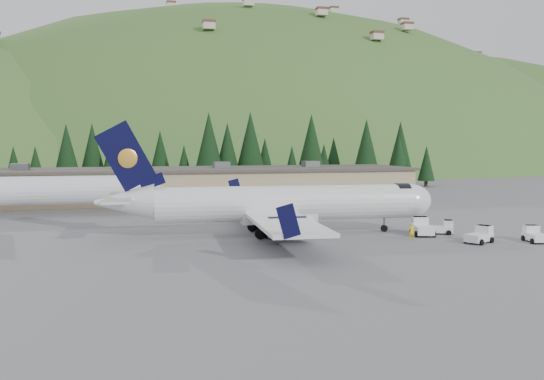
{
  "coord_description": "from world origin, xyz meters",
  "views": [
    {
      "loc": [
        -16.62,
        -57.54,
        9.14
      ],
      "look_at": [
        0.0,
        6.0,
        4.0
      ],
      "focal_mm": 40.0,
      "sensor_mm": 36.0,
      "label": 1
    }
  ],
  "objects_px": {
    "baggage_tug_a": "(480,235)",
    "ramp_worker": "(412,231)",
    "baggage_tug_d": "(422,227)",
    "baggage_tug_b": "(441,228)",
    "airliner": "(277,205)",
    "second_airliner": "(45,190)",
    "terminal_building": "(190,184)",
    "baggage_tug_c": "(534,235)"
  },
  "relations": [
    {
      "from": "baggage_tug_a",
      "to": "ramp_worker",
      "type": "bearing_deg",
      "value": 121.24
    },
    {
      "from": "baggage_tug_d",
      "to": "ramp_worker",
      "type": "bearing_deg",
      "value": 150.49
    },
    {
      "from": "baggage_tug_b",
      "to": "ramp_worker",
      "type": "bearing_deg",
      "value": -126.53
    },
    {
      "from": "baggage_tug_d",
      "to": "ramp_worker",
      "type": "height_order",
      "value": "baggage_tug_d"
    },
    {
      "from": "baggage_tug_b",
      "to": "baggage_tug_d",
      "type": "bearing_deg",
      "value": -152.35
    },
    {
      "from": "airliner",
      "to": "second_airliner",
      "type": "relative_size",
      "value": 1.23
    },
    {
      "from": "terminal_building",
      "to": "baggage_tug_d",
      "type": "height_order",
      "value": "terminal_building"
    },
    {
      "from": "second_airliner",
      "to": "baggage_tug_c",
      "type": "xyz_separation_m",
      "value": [
        45.75,
        -32.13,
        -2.66
      ]
    },
    {
      "from": "baggage_tug_d",
      "to": "baggage_tug_b",
      "type": "bearing_deg",
      "value": -72.05
    },
    {
      "from": "baggage_tug_c",
      "to": "baggage_tug_d",
      "type": "bearing_deg",
      "value": 64.8
    },
    {
      "from": "baggage_tug_b",
      "to": "terminal_building",
      "type": "bearing_deg",
      "value": 140.25
    },
    {
      "from": "second_airliner",
      "to": "terminal_building",
      "type": "xyz_separation_m",
      "value": [
        19.91,
        16.0,
        -0.7
      ]
    },
    {
      "from": "second_airliner",
      "to": "terminal_building",
      "type": "relative_size",
      "value": 0.39
    },
    {
      "from": "airliner",
      "to": "baggage_tug_d",
      "type": "bearing_deg",
      "value": -11.45
    },
    {
      "from": "airliner",
      "to": "terminal_building",
      "type": "xyz_separation_m",
      "value": [
        -4.02,
        37.93,
        -0.38
      ]
    },
    {
      "from": "baggage_tug_b",
      "to": "baggage_tug_d",
      "type": "relative_size",
      "value": 0.84
    },
    {
      "from": "ramp_worker",
      "to": "baggage_tug_b",
      "type": "bearing_deg",
      "value": -147.27
    },
    {
      "from": "airliner",
      "to": "second_airliner",
      "type": "distance_m",
      "value": 32.46
    },
    {
      "from": "airliner",
      "to": "second_airliner",
      "type": "height_order",
      "value": "second_airliner"
    },
    {
      "from": "second_airliner",
      "to": "baggage_tug_b",
      "type": "height_order",
      "value": "second_airliner"
    },
    {
      "from": "terminal_building",
      "to": "baggage_tug_d",
      "type": "xyz_separation_m",
      "value": [
        17.8,
        -41.78,
        -1.84
      ]
    },
    {
      "from": "second_airliner",
      "to": "baggage_tug_b",
      "type": "distance_m",
      "value": 47.57
    },
    {
      "from": "second_airliner",
      "to": "ramp_worker",
      "type": "bearing_deg",
      "value": -38.63
    },
    {
      "from": "baggage_tug_c",
      "to": "terminal_building",
      "type": "xyz_separation_m",
      "value": [
        -25.84,
        48.13,
        1.96
      ]
    },
    {
      "from": "terminal_building",
      "to": "ramp_worker",
      "type": "bearing_deg",
      "value": -70.79
    },
    {
      "from": "second_airliner",
      "to": "baggage_tug_a",
      "type": "xyz_separation_m",
      "value": [
        40.64,
        -31.29,
        -2.63
      ]
    },
    {
      "from": "baggage_tug_c",
      "to": "baggage_tug_d",
      "type": "relative_size",
      "value": 0.84
    },
    {
      "from": "airliner",
      "to": "baggage_tug_c",
      "type": "relative_size",
      "value": 11.31
    },
    {
      "from": "baggage_tug_d",
      "to": "baggage_tug_c",
      "type": "bearing_deg",
      "value": -113.47
    },
    {
      "from": "second_airliner",
      "to": "ramp_worker",
      "type": "xyz_separation_m",
      "value": [
        35.32,
        -28.23,
        -2.51
      ]
    },
    {
      "from": "airliner",
      "to": "baggage_tug_b",
      "type": "distance_m",
      "value": 16.63
    },
    {
      "from": "terminal_building",
      "to": "baggage_tug_b",
      "type": "bearing_deg",
      "value": -64.29
    },
    {
      "from": "second_airliner",
      "to": "baggage_tug_d",
      "type": "xyz_separation_m",
      "value": [
        37.71,
        -25.78,
        -2.54
      ]
    },
    {
      "from": "baggage_tug_a",
      "to": "baggage_tug_d",
      "type": "xyz_separation_m",
      "value": [
        -2.93,
        5.51,
        0.09
      ]
    },
    {
      "from": "second_airliner",
      "to": "ramp_worker",
      "type": "distance_m",
      "value": 45.28
    },
    {
      "from": "baggage_tug_a",
      "to": "terminal_building",
      "type": "bearing_deg",
      "value": 84.85
    },
    {
      "from": "airliner",
      "to": "terminal_building",
      "type": "height_order",
      "value": "airliner"
    },
    {
      "from": "airliner",
      "to": "ramp_worker",
      "type": "distance_m",
      "value": 13.19
    },
    {
      "from": "baggage_tug_b",
      "to": "ramp_worker",
      "type": "xyz_separation_m",
      "value": [
        -4.65,
        -2.57,
        0.17
      ]
    },
    {
      "from": "baggage_tug_c",
      "to": "ramp_worker",
      "type": "distance_m",
      "value": 11.14
    },
    {
      "from": "baggage_tug_c",
      "to": "ramp_worker",
      "type": "xyz_separation_m",
      "value": [
        -10.43,
        3.91,
        0.16
      ]
    },
    {
      "from": "ramp_worker",
      "to": "terminal_building",
      "type": "bearing_deg",
      "value": -66.99
    }
  ]
}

